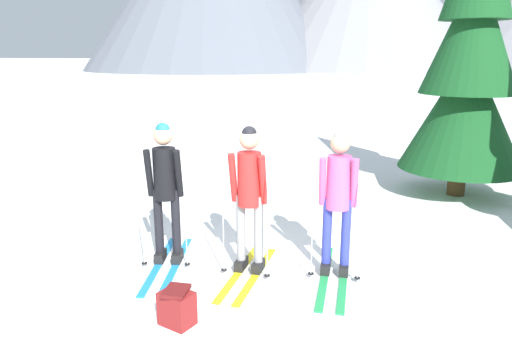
# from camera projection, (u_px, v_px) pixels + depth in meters

# --- Properties ---
(ground_plane) EXTENTS (400.00, 400.00, 0.00)m
(ground_plane) POSITION_uv_depth(u_px,v_px,m) (246.00, 272.00, 5.87)
(ground_plane) COLOR white
(skier_in_black) EXTENTS (0.60, 1.73, 1.79)m
(skier_in_black) POSITION_uv_depth(u_px,v_px,m) (165.00, 188.00, 5.88)
(skier_in_black) COLOR #1E84D1
(skier_in_black) RESTS_ON ground
(skier_in_red) EXTENTS (0.61, 1.60, 1.79)m
(skier_in_red) POSITION_uv_depth(u_px,v_px,m) (249.00, 193.00, 5.63)
(skier_in_red) COLOR yellow
(skier_in_red) RESTS_ON ground
(skier_in_pink) EXTENTS (0.61, 1.72, 1.76)m
(skier_in_pink) POSITION_uv_depth(u_px,v_px,m) (338.00, 195.00, 5.57)
(skier_in_pink) COLOR green
(skier_in_pink) RESTS_ON ground
(pine_tree_near) EXTENTS (2.20, 2.20, 5.31)m
(pine_tree_near) POSITION_uv_depth(u_px,v_px,m) (470.00, 62.00, 8.44)
(pine_tree_near) COLOR #51381E
(pine_tree_near) RESTS_ON ground
(backpack_on_snow_front) EXTENTS (0.39, 0.34, 0.38)m
(backpack_on_snow_front) POSITION_uv_depth(u_px,v_px,m) (177.00, 307.00, 4.69)
(backpack_on_snow_front) COLOR maroon
(backpack_on_snow_front) RESTS_ON ground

